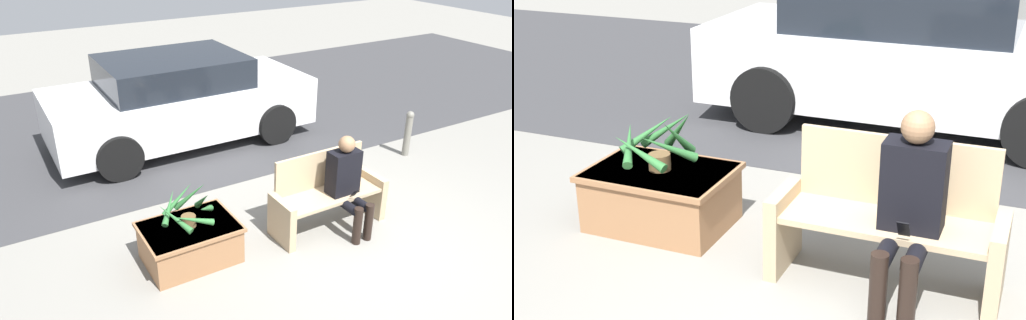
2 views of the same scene
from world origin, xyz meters
TOP-DOWN VIEW (x-y plane):
  - road_surface at (0.00, 5.20)m, footprint 20.00×6.00m
  - bench at (-0.11, 0.72)m, footprint 1.45×0.49m
  - person_seated at (0.05, 0.54)m, footprint 0.37×0.58m
  - planter_box at (-1.84, 0.89)m, footprint 1.04×0.75m
  - potted_plant at (-1.84, 0.89)m, footprint 0.64×0.63m
  - parked_car at (-0.65, 4.05)m, footprint 4.29×1.98m

SIDE VIEW (x-z plane):
  - road_surface at x=0.00m, z-range 0.00..0.01m
  - planter_box at x=-1.84m, z-range 0.02..0.46m
  - bench at x=-0.11m, z-range -0.05..0.89m
  - potted_plant at x=-1.84m, z-range 0.43..0.88m
  - person_seated at x=0.05m, z-range 0.05..1.26m
  - parked_car at x=-0.65m, z-range 0.00..1.47m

